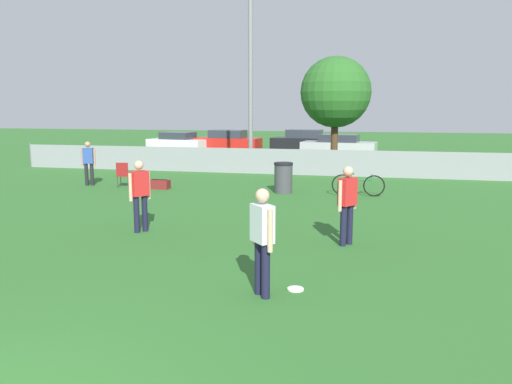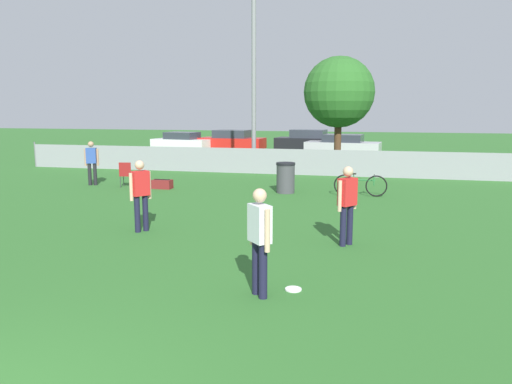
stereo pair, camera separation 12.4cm
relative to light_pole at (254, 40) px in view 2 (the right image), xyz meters
The scene contains 16 objects.
fence_backline 5.72m from the light_pole, 30.38° to the right, with size 25.37×0.07×1.21m.
light_pole is the anchor object (origin of this frame).
tree_near_pole 4.46m from the light_pole, 13.03° to the left, with size 3.18×3.18×5.13m.
player_defender_red 12.87m from the light_pole, 88.52° to the right, with size 0.40×0.45×1.65m.
player_thrower_red 13.86m from the light_pole, 67.54° to the right, with size 0.40×0.45×1.65m.
player_receiver_white 16.41m from the light_pole, 75.68° to the right, with size 0.42×0.43×1.65m.
spectator_in_blue 8.95m from the light_pole, 128.88° to the right, with size 0.50×0.32×1.62m.
frisbee_disc 16.49m from the light_pole, 73.71° to the right, with size 0.26×0.26×0.03m.
folding_chair_sideline 8.63m from the light_pole, 118.65° to the right, with size 0.50×0.50×0.91m.
bicycle_sideline 9.46m from the light_pole, 49.45° to the right, with size 1.70×0.44×0.74m.
trash_bin 8.28m from the light_pole, 66.34° to the right, with size 0.64×0.64×1.02m.
gear_bag_sideline 8.43m from the light_pole, 107.37° to the right, with size 0.69×0.38×0.34m.
parked_car_white 12.51m from the light_pole, 128.72° to the left, with size 4.15×2.33×1.28m.
parked_car_red 11.63m from the light_pole, 112.04° to the left, with size 4.40×2.05×1.42m.
parked_car_dark 11.97m from the light_pole, 84.51° to the left, with size 4.41×2.21×1.46m.
parked_car_silver 10.51m from the light_pole, 67.82° to the left, with size 4.59×2.29×1.28m.
Camera 2 is at (3.60, -3.03, 2.79)m, focal length 35.00 mm.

